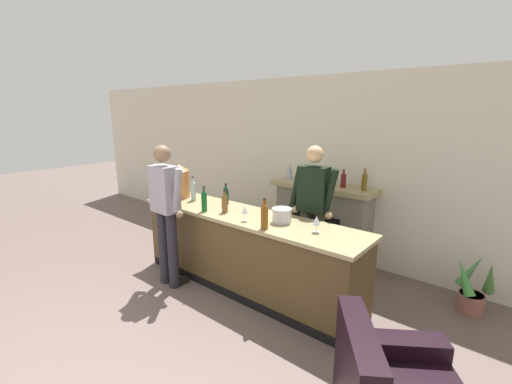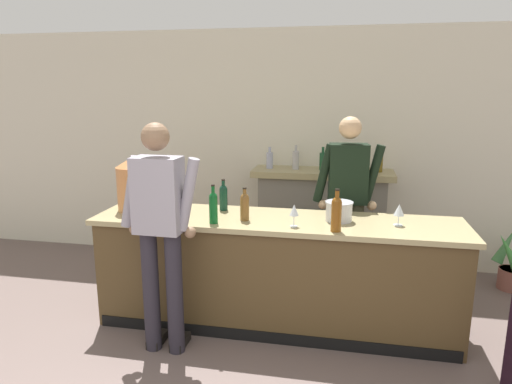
{
  "view_description": "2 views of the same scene",
  "coord_description": "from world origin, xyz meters",
  "px_view_note": "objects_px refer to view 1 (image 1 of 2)",
  "views": [
    {
      "loc": [
        2.84,
        -0.43,
        2.23
      ],
      "look_at": [
        0.15,
        2.81,
        1.23
      ],
      "focal_mm": 24.0,
      "sensor_mm": 36.0,
      "label": 1
    },
    {
      "loc": [
        0.7,
        -1.12,
        2.07
      ],
      "look_at": [
        -0.09,
        2.92,
        1.14
      ],
      "focal_mm": 32.0,
      "sensor_mm": 36.0,
      "label": 2
    }
  ],
  "objects_px": {
    "wine_bottle_riesling_slim": "(204,200)",
    "wine_glass_near_bucket": "(245,210)",
    "potted_plant_corner": "(473,289)",
    "person_bartender": "(313,210)",
    "fireplace_stone": "(322,222)",
    "wine_glass_back_row": "(317,221)",
    "wine_bottle_rose_blush": "(264,215)",
    "ice_bucket_steel": "(282,215)",
    "wine_bottle_burgundy_dark": "(225,202)",
    "person_customer": "(166,210)",
    "wine_bottle_merlot_tall": "(193,190)",
    "copper_dispenser": "(179,181)",
    "wine_bottle_port_short": "(226,195)"
  },
  "relations": [
    {
      "from": "potted_plant_corner",
      "to": "copper_dispenser",
      "type": "bearing_deg",
      "value": -162.27
    },
    {
      "from": "wine_bottle_port_short",
      "to": "wine_glass_near_bucket",
      "type": "distance_m",
      "value": 0.79
    },
    {
      "from": "person_bartender",
      "to": "wine_bottle_merlot_tall",
      "type": "bearing_deg",
      "value": -160.07
    },
    {
      "from": "potted_plant_corner",
      "to": "person_bartender",
      "type": "relative_size",
      "value": 0.38
    },
    {
      "from": "fireplace_stone",
      "to": "wine_glass_back_row",
      "type": "xyz_separation_m",
      "value": [
        0.69,
        -1.4,
        0.51
      ]
    },
    {
      "from": "copper_dispenser",
      "to": "wine_bottle_port_short",
      "type": "height_order",
      "value": "copper_dispenser"
    },
    {
      "from": "wine_bottle_burgundy_dark",
      "to": "wine_bottle_riesling_slim",
      "type": "bearing_deg",
      "value": -150.64
    },
    {
      "from": "wine_glass_back_row",
      "to": "wine_glass_near_bucket",
      "type": "bearing_deg",
      "value": -166.79
    },
    {
      "from": "fireplace_stone",
      "to": "person_customer",
      "type": "height_order",
      "value": "person_customer"
    },
    {
      "from": "wine_bottle_burgundy_dark",
      "to": "copper_dispenser",
      "type": "bearing_deg",
      "value": 172.65
    },
    {
      "from": "wine_bottle_burgundy_dark",
      "to": "fireplace_stone",
      "type": "bearing_deg",
      "value": 69.02
    },
    {
      "from": "ice_bucket_steel",
      "to": "wine_bottle_rose_blush",
      "type": "relative_size",
      "value": 0.69
    },
    {
      "from": "wine_bottle_riesling_slim",
      "to": "wine_bottle_burgundy_dark",
      "type": "bearing_deg",
      "value": 29.36
    },
    {
      "from": "potted_plant_corner",
      "to": "wine_bottle_riesling_slim",
      "type": "relative_size",
      "value": 2.14
    },
    {
      "from": "wine_glass_back_row",
      "to": "wine_bottle_riesling_slim",
      "type": "bearing_deg",
      "value": -171.47
    },
    {
      "from": "wine_bottle_riesling_slim",
      "to": "person_customer",
      "type": "bearing_deg",
      "value": -132.7
    },
    {
      "from": "potted_plant_corner",
      "to": "wine_glass_back_row",
      "type": "relative_size",
      "value": 3.88
    },
    {
      "from": "person_customer",
      "to": "potted_plant_corner",
      "type": "bearing_deg",
      "value": 29.61
    },
    {
      "from": "fireplace_stone",
      "to": "ice_bucket_steel",
      "type": "bearing_deg",
      "value": -81.23
    },
    {
      "from": "wine_bottle_rose_blush",
      "to": "potted_plant_corner",
      "type": "bearing_deg",
      "value": 38.75
    },
    {
      "from": "potted_plant_corner",
      "to": "fireplace_stone",
      "type": "bearing_deg",
      "value": 174.89
    },
    {
      "from": "person_bartender",
      "to": "wine_bottle_riesling_slim",
      "type": "xyz_separation_m",
      "value": [
        -1.08,
        -0.84,
        0.11
      ]
    },
    {
      "from": "potted_plant_corner",
      "to": "wine_bottle_rose_blush",
      "type": "distance_m",
      "value": 2.5
    },
    {
      "from": "fireplace_stone",
      "to": "wine_bottle_burgundy_dark",
      "type": "distance_m",
      "value": 1.68
    },
    {
      "from": "copper_dispenser",
      "to": "wine_glass_back_row",
      "type": "xyz_separation_m",
      "value": [
        2.33,
        -0.05,
        -0.12
      ]
    },
    {
      "from": "copper_dispenser",
      "to": "fireplace_stone",
      "type": "bearing_deg",
      "value": 39.52
    },
    {
      "from": "wine_bottle_riesling_slim",
      "to": "wine_glass_near_bucket",
      "type": "relative_size",
      "value": 1.76
    },
    {
      "from": "wine_bottle_merlot_tall",
      "to": "wine_bottle_riesling_slim",
      "type": "bearing_deg",
      "value": -26.7
    },
    {
      "from": "potted_plant_corner",
      "to": "wine_glass_near_bucket",
      "type": "bearing_deg",
      "value": -146.91
    },
    {
      "from": "wine_bottle_rose_blush",
      "to": "fireplace_stone",
      "type": "bearing_deg",
      "value": 96.62
    },
    {
      "from": "copper_dispenser",
      "to": "wine_bottle_riesling_slim",
      "type": "relative_size",
      "value": 1.49
    },
    {
      "from": "wine_bottle_burgundy_dark",
      "to": "wine_bottle_rose_blush",
      "type": "distance_m",
      "value": 0.78
    },
    {
      "from": "wine_bottle_riesling_slim",
      "to": "wine_glass_near_bucket",
      "type": "height_order",
      "value": "wine_bottle_riesling_slim"
    },
    {
      "from": "wine_glass_back_row",
      "to": "wine_bottle_burgundy_dark",
      "type": "bearing_deg",
      "value": -175.82
    },
    {
      "from": "person_customer",
      "to": "wine_glass_near_bucket",
      "type": "distance_m",
      "value": 1.06
    },
    {
      "from": "wine_bottle_rose_blush",
      "to": "ice_bucket_steel",
      "type": "bearing_deg",
      "value": 86.74
    },
    {
      "from": "wine_bottle_riesling_slim",
      "to": "wine_bottle_burgundy_dark",
      "type": "distance_m",
      "value": 0.27
    },
    {
      "from": "wine_bottle_port_short",
      "to": "wine_bottle_rose_blush",
      "type": "xyz_separation_m",
      "value": [
        1.03,
        -0.45,
        0.02
      ]
    },
    {
      "from": "fireplace_stone",
      "to": "wine_bottle_merlot_tall",
      "type": "xyz_separation_m",
      "value": [
        -1.33,
        -1.36,
        0.54
      ]
    },
    {
      "from": "fireplace_stone",
      "to": "wine_bottle_port_short",
      "type": "distance_m",
      "value": 1.55
    },
    {
      "from": "wine_bottle_port_short",
      "to": "wine_glass_near_bucket",
      "type": "bearing_deg",
      "value": -29.45
    },
    {
      "from": "copper_dispenser",
      "to": "wine_bottle_port_short",
      "type": "distance_m",
      "value": 0.83
    },
    {
      "from": "copper_dispenser",
      "to": "wine_bottle_burgundy_dark",
      "type": "bearing_deg",
      "value": -7.35
    },
    {
      "from": "person_bartender",
      "to": "ice_bucket_steel",
      "type": "relative_size",
      "value": 7.86
    },
    {
      "from": "wine_bottle_merlot_tall",
      "to": "wine_bottle_burgundy_dark",
      "type": "relative_size",
      "value": 1.23
    },
    {
      "from": "wine_bottle_merlot_tall",
      "to": "wine_bottle_rose_blush",
      "type": "relative_size",
      "value": 1.03
    },
    {
      "from": "person_customer",
      "to": "wine_glass_back_row",
      "type": "relative_size",
      "value": 10.21
    },
    {
      "from": "ice_bucket_steel",
      "to": "wine_bottle_port_short",
      "type": "relative_size",
      "value": 0.8
    },
    {
      "from": "person_bartender",
      "to": "wine_glass_back_row",
      "type": "distance_m",
      "value": 0.75
    },
    {
      "from": "copper_dispenser",
      "to": "wine_bottle_rose_blush",
      "type": "height_order",
      "value": "copper_dispenser"
    }
  ]
}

